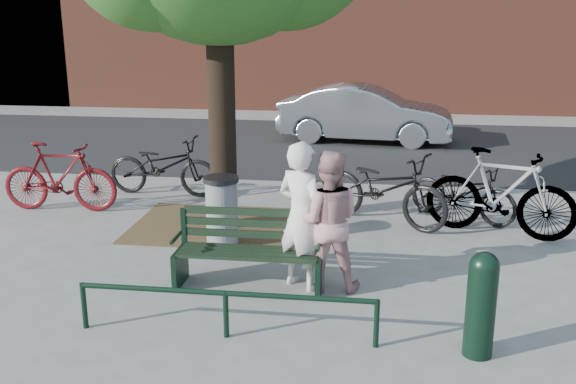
# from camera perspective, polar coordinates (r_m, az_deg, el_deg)

# --- Properties ---
(ground) EXTENTS (90.00, 90.00, 0.00)m
(ground) POSITION_cam_1_polar(r_m,az_deg,el_deg) (7.75, -3.48, -8.51)
(ground) COLOR gray
(ground) RESTS_ON ground
(dirt_pit) EXTENTS (2.40, 2.00, 0.02)m
(dirt_pit) POSITION_cam_1_polar(r_m,az_deg,el_deg) (9.95, -6.74, -2.93)
(dirt_pit) COLOR brown
(dirt_pit) RESTS_ON ground
(road) EXTENTS (40.00, 7.00, 0.01)m
(road) POSITION_cam_1_polar(r_m,az_deg,el_deg) (15.81, 2.38, 4.18)
(road) COLOR black
(road) RESTS_ON ground
(park_bench) EXTENTS (1.74, 0.54, 0.97)m
(park_bench) POSITION_cam_1_polar(r_m,az_deg,el_deg) (7.64, -3.43, -5.00)
(park_bench) COLOR black
(park_bench) RESTS_ON ground
(guard_railing) EXTENTS (3.06, 0.06, 0.51)m
(guard_railing) POSITION_cam_1_polar(r_m,az_deg,el_deg) (6.52, -5.57, -9.56)
(guard_railing) COLOR black
(guard_railing) RESTS_ON ground
(person_left) EXTENTS (0.77, 0.70, 1.77)m
(person_left) POSITION_cam_1_polar(r_m,az_deg,el_deg) (7.48, 1.20, -2.12)
(person_left) COLOR silver
(person_left) RESTS_ON ground
(person_right) EXTENTS (0.84, 0.67, 1.67)m
(person_right) POSITION_cam_1_polar(r_m,az_deg,el_deg) (7.47, 3.52, -2.59)
(person_right) COLOR tan
(person_right) RESTS_ON ground
(bollard) EXTENTS (0.28, 0.28, 1.05)m
(bollard) POSITION_cam_1_polar(r_m,az_deg,el_deg) (6.37, 16.80, -9.25)
(bollard) COLOR black
(bollard) RESTS_ON ground
(litter_bin) EXTENTS (0.49, 0.49, 1.00)m
(litter_bin) POSITION_cam_1_polar(r_m,az_deg,el_deg) (8.94, -5.90, -1.73)
(litter_bin) COLOR gray
(litter_bin) RESTS_ON ground
(bicycle_a) EXTENTS (2.06, 0.85, 1.06)m
(bicycle_a) POSITION_cam_1_polar(r_m,az_deg,el_deg) (11.62, -11.05, 2.28)
(bicycle_a) COLOR black
(bicycle_a) RESTS_ON ground
(bicycle_b) EXTENTS (1.93, 0.61, 1.15)m
(bicycle_b) POSITION_cam_1_polar(r_m,az_deg,el_deg) (11.12, -19.65, 1.28)
(bicycle_b) COLOR #510B0F
(bicycle_b) RESTS_ON ground
(bicycle_c) EXTENTS (2.26, 1.73, 1.14)m
(bicycle_c) POSITION_cam_1_polar(r_m,az_deg,el_deg) (9.95, 8.47, 0.37)
(bicycle_c) COLOR black
(bicycle_c) RESTS_ON ground
(bicycle_d) EXTENTS (2.22, 1.25, 1.29)m
(bicycle_d) POSITION_cam_1_polar(r_m,az_deg,el_deg) (9.80, 18.35, -0.07)
(bicycle_d) COLOR gray
(bicycle_d) RESTS_ON ground
(bicycle_e) EXTENTS (1.82, 1.45, 0.93)m
(bicycle_e) POSITION_cam_1_polar(r_m,az_deg,el_deg) (10.41, 15.29, 0.06)
(bicycle_e) COLOR black
(bicycle_e) RESTS_ON ground
(parked_car) EXTENTS (4.43, 1.96, 1.41)m
(parked_car) POSITION_cam_1_polar(r_m,az_deg,el_deg) (16.26, 6.89, 6.91)
(parked_car) COLOR gray
(parked_car) RESTS_ON ground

